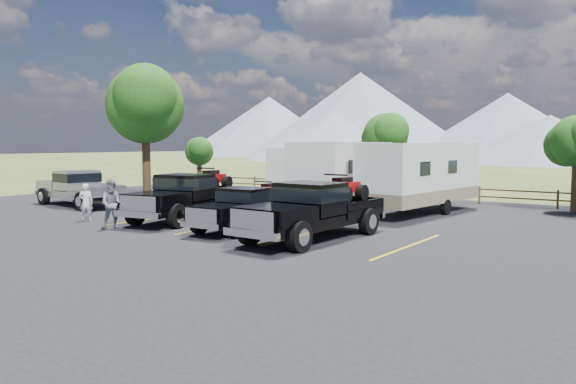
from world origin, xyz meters
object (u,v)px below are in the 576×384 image
Objects in this scene: rig_center at (248,207)px; trailer_center at (343,174)px; tree_big_nw at (145,105)px; trailer_right at (421,177)px; person_b at (113,204)px; rig_left at (189,195)px; rig_right at (315,209)px; person_a at (86,202)px; pickup_silver at (79,188)px; trailer_left at (309,173)px.

trailer_center is at bearing 88.83° from rig_center.
tree_big_nw is 0.79× the size of trailer_center.
trailer_right is at bearing 4.04° from trailer_center.
trailer_right is 14.15m from person_b.
tree_big_nw reaches higher than rig_left.
rig_right is at bearing -73.61° from trailer_center.
rig_left reaches higher than rig_center.
person_a is (4.65, -7.36, -4.75)m from tree_big_nw.
trailer_right is at bearing 64.76° from rig_center.
person_b is (8.14, -4.07, -0.01)m from pickup_silver.
person_a is at bearing -166.80° from rig_center.
trailer_center reaches higher than trailer_left.
tree_big_nw is at bearing -161.15° from trailer_right.
rig_center is (3.88, -0.65, -0.20)m from rig_left.
person_a is at bearing 112.32° from person_b.
trailer_right is at bearing 37.13° from rig_left.
rig_center is at bearing -18.51° from person_b.
tree_big_nw is 6.17m from pickup_silver.
person_a is (-10.85, -10.86, -0.95)m from trailer_right.
tree_big_nw reaches higher than rig_right.
trailer_right reaches higher than rig_right.
trailer_left is (-7.20, 10.72, 0.55)m from rig_right.
rig_left is 1.08× the size of pickup_silver.
rig_center is at bearing -106.01° from trailer_right.
person_b is at bearing 69.46° from pickup_silver.
tree_big_nw is 13.85m from rig_center.
trailer_right reaches higher than rig_center.
trailer_center is at bearing 17.08° from person_b.
trailer_left is (8.06, 5.15, -3.93)m from tree_big_nw.
trailer_right is (15.50, 3.50, -3.80)m from tree_big_nw.
rig_center is (11.95, -5.22, -4.67)m from tree_big_nw.
rig_center is 12.63m from pickup_silver.
rig_right reaches higher than person_a.
tree_big_nw is 16.86m from rig_right.
pickup_silver is (-12.58, 1.13, 0.10)m from rig_center.
trailer_left is 0.92× the size of trailer_right.
rig_right is (15.27, -5.56, -4.48)m from tree_big_nw.
rig_left is 4.33× the size of person_a.
person_b is (-4.17, -10.92, -0.81)m from trailer_center.
tree_big_nw is 10.34m from trailer_left.
rig_left is at bearing 177.00° from person_a.
trailer_left reaches higher than person_b.
tree_big_nw is at bearing -160.70° from trailer_left.
pickup_silver is at bearing -157.84° from trailer_center.
person_a is (-3.42, -12.51, -0.82)m from trailer_left.
rig_center is at bearing -95.01° from trailer_center.
pickup_silver is (-0.63, -4.09, -4.57)m from tree_big_nw.
person_b is (-7.75, -2.60, -0.10)m from rig_right.
rig_center is at bearing -82.76° from trailer_left.
person_b is (-4.43, -2.94, 0.09)m from rig_center.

